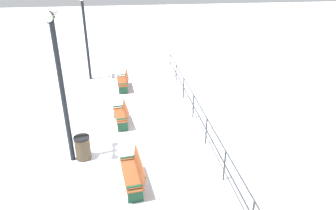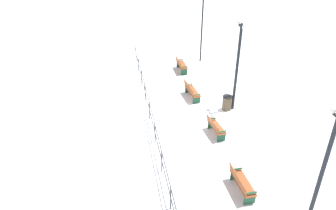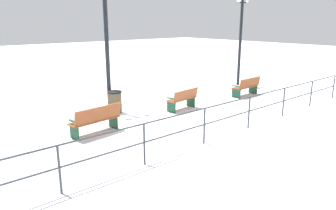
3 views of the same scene
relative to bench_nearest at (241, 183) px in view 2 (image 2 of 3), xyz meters
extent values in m
plane|color=white|center=(0.08, 5.91, -0.45)|extent=(80.00, 80.00, 0.00)
cube|color=brown|center=(0.08, 0.00, -0.03)|extent=(0.57, 1.60, 0.04)
cube|color=brown|center=(-0.17, -0.01, 0.21)|extent=(0.18, 1.58, 0.43)
cube|color=#19472D|center=(0.11, -0.68, -0.24)|extent=(0.45, 0.07, 0.42)
cube|color=#19472D|center=(0.05, 0.69, -0.24)|extent=(0.45, 0.07, 0.42)
cube|color=#19472D|center=(0.13, -0.68, 0.09)|extent=(0.45, 0.09, 0.04)
cube|color=#19472D|center=(0.07, 0.69, 0.09)|extent=(0.45, 0.09, 0.04)
cube|color=brown|center=(0.22, 3.94, -0.01)|extent=(0.62, 1.44, 0.04)
cube|color=brown|center=(0.00, 3.91, 0.20)|extent=(0.27, 1.40, 0.39)
cube|color=#19472D|center=(0.30, 3.35, -0.23)|extent=(0.41, 0.10, 0.44)
cube|color=#19472D|center=(0.15, 4.53, -0.23)|extent=(0.41, 0.10, 0.44)
cube|color=#19472D|center=(0.32, 3.35, 0.11)|extent=(0.41, 0.12, 0.04)
cube|color=#19472D|center=(0.17, 4.53, 0.11)|extent=(0.41, 0.12, 0.04)
cube|color=brown|center=(-0.05, 7.88, -0.01)|extent=(0.66, 1.67, 0.04)
cube|color=brown|center=(-0.30, 7.85, 0.23)|extent=(0.29, 1.63, 0.46)
cube|color=#19472D|center=(0.02, 7.17, -0.23)|extent=(0.44, 0.10, 0.43)
cube|color=#19472D|center=(-0.13, 8.58, -0.23)|extent=(0.44, 0.10, 0.43)
cube|color=#19472D|center=(0.04, 7.17, 0.11)|extent=(0.44, 0.12, 0.04)
cube|color=#19472D|center=(-0.11, 8.59, 0.11)|extent=(0.44, 0.12, 0.04)
cube|color=brown|center=(0.12, 11.81, 0.02)|extent=(0.54, 1.56, 0.04)
cube|color=brown|center=(-0.13, 11.80, 0.25)|extent=(0.15, 1.55, 0.42)
cube|color=#19472D|center=(0.14, 11.14, -0.21)|extent=(0.45, 0.06, 0.47)
cube|color=#19472D|center=(0.11, 12.49, -0.21)|extent=(0.45, 0.06, 0.47)
cube|color=#19472D|center=(0.16, 11.14, 0.14)|extent=(0.45, 0.08, 0.04)
cube|color=#19472D|center=(0.13, 12.49, 0.14)|extent=(0.45, 0.08, 0.04)
cylinder|color=black|center=(1.87, -1.80, 1.77)|extent=(0.15, 0.15, 4.44)
sphere|color=white|center=(1.87, -1.50, 3.99)|extent=(0.26, 0.26, 0.26)
cylinder|color=black|center=(1.87, 6.21, 1.95)|extent=(0.16, 0.16, 4.80)
cylinder|color=black|center=(1.87, 6.21, 4.23)|extent=(0.09, 0.83, 0.09)
sphere|color=white|center=(1.87, 5.79, 4.35)|extent=(0.28, 0.28, 0.28)
sphere|color=white|center=(1.87, 6.62, 4.35)|extent=(0.28, 0.28, 0.28)
cone|color=black|center=(1.87, 6.21, 4.41)|extent=(0.22, 0.22, 0.12)
cylinder|color=black|center=(1.87, 13.42, 1.91)|extent=(0.11, 0.11, 4.71)
cylinder|color=#383D42|center=(-2.86, -0.42, 0.08)|extent=(0.05, 0.05, 1.05)
cylinder|color=#383D42|center=(-2.86, 1.69, 0.08)|extent=(0.05, 0.05, 1.05)
cylinder|color=#383D42|center=(-2.86, 3.80, 0.08)|extent=(0.05, 0.05, 1.05)
cylinder|color=#383D42|center=(-2.86, 5.91, 0.08)|extent=(0.05, 0.05, 1.05)
cylinder|color=#383D42|center=(-2.86, 8.02, 0.08)|extent=(0.05, 0.05, 1.05)
cylinder|color=#383D42|center=(-2.86, 10.12, 0.08)|extent=(0.05, 0.05, 1.05)
cylinder|color=#383D42|center=(-2.86, 12.23, 0.08)|extent=(0.05, 0.05, 1.05)
cylinder|color=#383D42|center=(-2.86, 14.34, 0.08)|extent=(0.05, 0.05, 1.05)
cylinder|color=#383D42|center=(-2.86, 5.91, 0.60)|extent=(0.04, 16.87, 0.04)
cylinder|color=#383D42|center=(-2.86, 5.91, 0.13)|extent=(0.04, 16.87, 0.04)
cylinder|color=brown|center=(1.51, 6.19, -0.05)|extent=(0.51, 0.51, 0.79)
cylinder|color=black|center=(1.51, 6.19, 0.37)|extent=(0.53, 0.53, 0.06)
camera|label=1|loc=(-0.02, 15.30, 5.69)|focal=32.83mm
camera|label=2|loc=(-4.44, -9.05, 9.04)|focal=35.47mm
camera|label=3|loc=(-8.72, 12.25, 2.99)|focal=34.09mm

